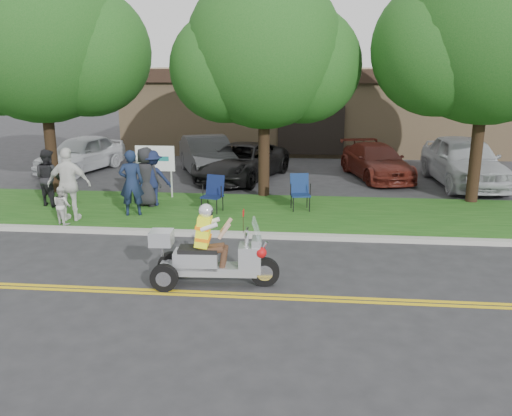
# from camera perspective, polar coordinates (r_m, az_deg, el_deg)

# --- Properties ---
(ground) EXTENTS (120.00, 120.00, 0.00)m
(ground) POSITION_cam_1_polar(r_m,az_deg,el_deg) (10.96, -5.01, -7.96)
(ground) COLOR #28282B
(ground) RESTS_ON ground
(centerline_near) EXTENTS (60.00, 0.10, 0.01)m
(centerline_near) POSITION_cam_1_polar(r_m,az_deg,el_deg) (10.43, -5.60, -9.16)
(centerline_near) COLOR gold
(centerline_near) RESTS_ON ground
(centerline_far) EXTENTS (60.00, 0.10, 0.01)m
(centerline_far) POSITION_cam_1_polar(r_m,az_deg,el_deg) (10.58, -5.43, -8.81)
(centerline_far) COLOR gold
(centerline_far) RESTS_ON ground
(curb) EXTENTS (60.00, 0.25, 0.12)m
(curb) POSITION_cam_1_polar(r_m,az_deg,el_deg) (13.76, -2.71, -2.79)
(curb) COLOR #A8A89E
(curb) RESTS_ON ground
(grass_verge) EXTENTS (60.00, 4.00, 0.10)m
(grass_verge) POSITION_cam_1_polar(r_m,az_deg,el_deg) (15.80, -1.60, -0.43)
(grass_verge) COLOR #144713
(grass_verge) RESTS_ON ground
(commercial_building) EXTENTS (18.00, 8.20, 4.00)m
(commercial_building) POSITION_cam_1_polar(r_m,az_deg,el_deg) (28.97, 5.84, 10.50)
(commercial_building) COLOR #9E7F5B
(commercial_building) RESTS_ON ground
(tree_left) EXTENTS (6.62, 5.40, 7.78)m
(tree_left) POSITION_cam_1_polar(r_m,az_deg,el_deg) (18.90, -21.52, 15.80)
(tree_left) COLOR #332114
(tree_left) RESTS_ON ground
(tree_mid) EXTENTS (5.88, 4.80, 7.05)m
(tree_mid) POSITION_cam_1_polar(r_m,az_deg,el_deg) (17.19, 1.07, 15.59)
(tree_mid) COLOR #332114
(tree_mid) RESTS_ON ground
(tree_right) EXTENTS (6.86, 5.60, 8.07)m
(tree_right) POSITION_cam_1_polar(r_m,az_deg,el_deg) (17.72, 23.46, 16.31)
(tree_right) COLOR #332114
(tree_right) RESTS_ON ground
(business_sign) EXTENTS (1.25, 0.06, 1.75)m
(business_sign) POSITION_cam_1_polar(r_m,az_deg,el_deg) (17.46, -10.56, 4.85)
(business_sign) COLOR silver
(business_sign) RESTS_ON ground
(trike_scooter) EXTENTS (2.54, 0.87, 1.66)m
(trike_scooter) POSITION_cam_1_polar(r_m,az_deg,el_deg) (10.71, -5.00, -5.17)
(trike_scooter) COLOR black
(trike_scooter) RESTS_ON ground
(lawn_chair_a) EXTENTS (0.64, 0.65, 1.04)m
(lawn_chair_a) POSITION_cam_1_polar(r_m,az_deg,el_deg) (15.88, 4.64, 1.96)
(lawn_chair_a) COLOR black
(lawn_chair_a) RESTS_ON grass_verge
(lawn_chair_b) EXTENTS (0.67, 0.68, 1.04)m
(lawn_chair_b) POSITION_cam_1_polar(r_m,az_deg,el_deg) (15.67, -4.47, 1.79)
(lawn_chair_b) COLOR black
(lawn_chair_b) RESTS_ON grass_verge
(spectator_adult_left) EXTENTS (0.77, 0.60, 1.85)m
(spectator_adult_left) POSITION_cam_1_polar(r_m,az_deg,el_deg) (15.51, -12.98, 2.60)
(spectator_adult_left) COLOR #14203A
(spectator_adult_left) RESTS_ON grass_verge
(spectator_adult_mid) EXTENTS (1.02, 0.92, 1.70)m
(spectator_adult_mid) POSITION_cam_1_polar(r_m,az_deg,el_deg) (17.33, -21.02, 3.02)
(spectator_adult_mid) COLOR black
(spectator_adult_mid) RESTS_ON grass_verge
(spectator_adult_right) EXTENTS (1.20, 0.57, 1.99)m
(spectator_adult_right) POSITION_cam_1_polar(r_m,az_deg,el_deg) (15.43, -19.07, 2.36)
(spectator_adult_right) COLOR silver
(spectator_adult_right) RESTS_ON grass_verge
(spectator_chair_a) EXTENTS (1.17, 0.80, 1.67)m
(spectator_chair_a) POSITION_cam_1_polar(r_m,az_deg,el_deg) (16.49, -10.84, 3.12)
(spectator_chair_a) COLOR #151D3C
(spectator_chair_a) RESTS_ON grass_verge
(spectator_chair_b) EXTENTS (0.96, 0.72, 1.77)m
(spectator_chair_b) POSITION_cam_1_polar(r_m,az_deg,el_deg) (16.45, -11.50, 3.24)
(spectator_chair_b) COLOR black
(spectator_chair_b) RESTS_ON grass_verge
(child_right) EXTENTS (0.63, 0.59, 1.02)m
(child_right) POSITION_cam_1_polar(r_m,az_deg,el_deg) (15.25, -19.75, 0.27)
(child_right) COLOR beige
(child_right) RESTS_ON grass_verge
(parked_car_far_left) EXTENTS (2.81, 4.59, 1.46)m
(parked_car_far_left) POSITION_cam_1_polar(r_m,az_deg,el_deg) (23.02, -17.92, 5.47)
(parked_car_far_left) COLOR silver
(parked_car_far_left) RESTS_ON ground
(parked_car_left) EXTENTS (3.15, 4.84, 1.51)m
(parked_car_left) POSITION_cam_1_polar(r_m,az_deg,el_deg) (21.25, -5.14, 5.46)
(parked_car_left) COLOR #333336
(parked_car_left) RESTS_ON ground
(parked_car_mid) EXTENTS (3.68, 5.32, 1.35)m
(parked_car_mid) POSITION_cam_1_polar(r_m,az_deg,el_deg) (20.40, -1.53, 4.89)
(parked_car_mid) COLOR black
(parked_car_mid) RESTS_ON ground
(parked_car_right) EXTENTS (2.84, 4.70, 1.27)m
(parked_car_right) POSITION_cam_1_polar(r_m,az_deg,el_deg) (21.17, 12.55, 4.81)
(parked_car_right) COLOR #571C14
(parked_car_right) RESTS_ON ground
(parked_car_far_right) EXTENTS (2.37, 5.29, 1.77)m
(parked_car_far_right) POSITION_cam_1_polar(r_m,az_deg,el_deg) (20.81, 21.03, 4.68)
(parked_car_far_right) COLOR #AEB0B5
(parked_car_far_right) RESTS_ON ground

